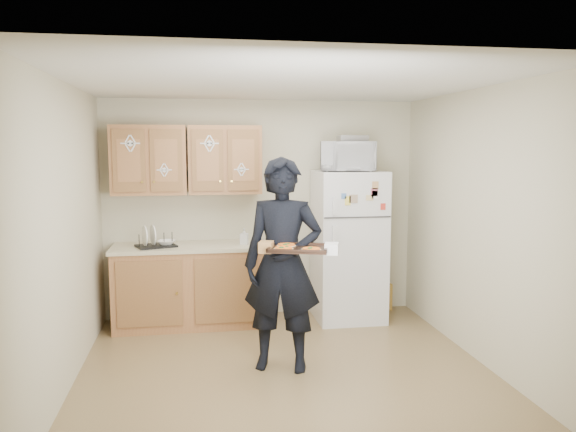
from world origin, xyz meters
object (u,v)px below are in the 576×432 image
(person, at_px, (283,265))
(microwave, at_px, (347,156))
(refrigerator, at_px, (348,246))
(baking_tray, at_px, (299,249))
(dish_rack, at_px, (156,239))

(person, xyz_separation_m, microwave, (0.92, 1.27, 0.92))
(refrigerator, xyz_separation_m, baking_tray, (-0.87, -1.61, 0.28))
(person, xyz_separation_m, baking_tray, (0.09, -0.29, 0.19))
(baking_tray, xyz_separation_m, dish_rack, (-1.26, 1.61, -0.15))
(baking_tray, height_order, dish_rack, baking_tray)
(dish_rack, bearing_deg, refrigerator, -0.08)
(refrigerator, height_order, baking_tray, refrigerator)
(person, bearing_deg, baking_tray, -55.62)
(person, height_order, baking_tray, person)
(microwave, bearing_deg, baking_tray, -108.24)
(refrigerator, distance_m, baking_tray, 1.85)
(refrigerator, bearing_deg, microwave, -128.84)
(refrigerator, bearing_deg, person, -126.04)
(refrigerator, height_order, person, person)
(person, relative_size, dish_rack, 4.73)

